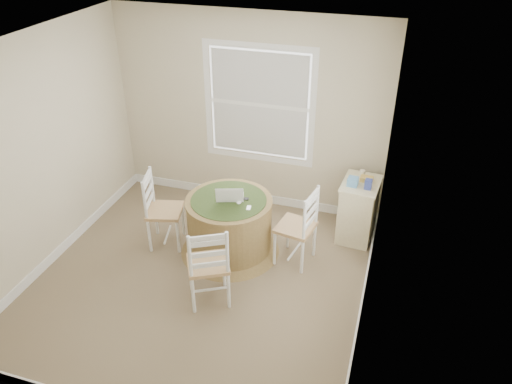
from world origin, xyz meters
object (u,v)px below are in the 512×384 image
(laptop, at_px, (230,197))
(chair_right, at_px, (296,227))
(chair_left, at_px, (165,211))
(round_table, at_px, (229,223))
(chair_near, at_px, (208,264))
(corner_chest, at_px, (358,210))

(laptop, bearing_deg, chair_right, 164.51)
(chair_left, bearing_deg, chair_right, -99.49)
(round_table, height_order, chair_near, chair_near)
(chair_near, distance_m, corner_chest, 2.10)
(chair_left, height_order, corner_chest, chair_left)
(chair_near, bearing_deg, round_table, -113.00)
(chair_left, bearing_deg, corner_chest, -83.72)
(corner_chest, bearing_deg, round_table, -147.54)
(chair_near, bearing_deg, corner_chest, -157.74)
(round_table, distance_m, corner_chest, 1.60)
(chair_near, relative_size, chair_right, 1.00)
(chair_left, height_order, chair_right, same)
(chair_right, distance_m, laptop, 0.83)
(corner_chest, bearing_deg, chair_left, -154.89)
(chair_left, height_order, chair_near, same)
(laptop, height_order, corner_chest, laptop)
(chair_left, xyz_separation_m, chair_right, (1.58, 0.14, 0.00))
(round_table, height_order, chair_left, chair_left)
(chair_left, distance_m, chair_near, 1.17)
(round_table, xyz_separation_m, chair_right, (0.79, 0.06, 0.08))
(laptop, relative_size, corner_chest, 0.50)
(round_table, bearing_deg, chair_right, -6.25)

